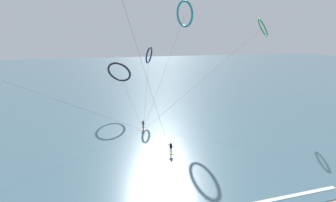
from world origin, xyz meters
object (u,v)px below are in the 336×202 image
at_px(kite_emerald, 263,28).
at_px(surfer_lime, 171,149).
at_px(kite_charcoal, 119,72).
at_px(surfer_coral, 143,126).
at_px(kite_navy, 149,55).
at_px(kite_teal, 185,14).

bearing_deg(kite_emerald, surfer_lime, 147.74).
xyz_separation_m(surfer_lime, kite_charcoal, (-3.36, 23.69, 7.83)).
xyz_separation_m(surfer_coral, kite_navy, (4.51, 13.03, 11.15)).
bearing_deg(kite_emerald, kite_charcoal, 99.69).
relative_size(surfer_coral, kite_teal, 0.07).
relative_size(surfer_lime, kite_emerald, 0.06).
bearing_deg(kite_charcoal, kite_teal, -162.84).
xyz_separation_m(surfer_coral, kite_emerald, (26.27, 4.54, 16.77)).
xyz_separation_m(surfer_lime, kite_teal, (9.46, 19.65, 19.40)).
bearing_deg(surfer_coral, kite_navy, 155.11).
distance_m(surfer_lime, kite_charcoal, 25.18).
height_order(surfer_coral, kite_teal, kite_teal).
relative_size(kite_teal, kite_navy, 1.54).
xyz_separation_m(kite_teal, kite_emerald, (15.45, -4.15, -2.63)).
relative_size(kite_charcoal, kite_teal, 0.68).
distance_m(surfer_coral, kite_navy, 17.74).
distance_m(kite_teal, kite_emerald, 16.21).
xyz_separation_m(kite_charcoal, kite_emerald, (28.27, -8.19, 8.94)).
height_order(surfer_coral, kite_emerald, kite_emerald).
relative_size(kite_charcoal, kite_emerald, 0.55).
height_order(surfer_lime, kite_emerald, kite_emerald).
bearing_deg(surfer_lime, surfer_coral, 155.18).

